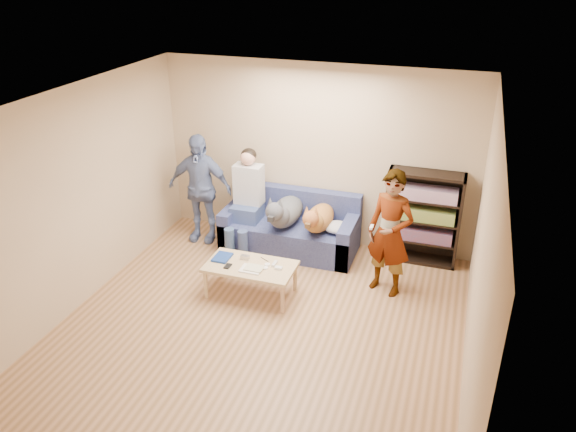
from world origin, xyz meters
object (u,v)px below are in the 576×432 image
(person_standing_right, at_px, (390,233))
(camera_silver, at_px, (245,257))
(dog_gray, at_px, (284,212))
(notebook_blue, at_px, (222,257))
(bookshelf, at_px, (423,215))
(person_standing_left, at_px, (200,188))
(coffee_table, at_px, (251,268))
(person_seated, at_px, (246,197))
(sofa, at_px, (291,230))
(dog_tan, at_px, (318,219))

(person_standing_right, bearing_deg, camera_silver, -143.56)
(person_standing_right, distance_m, dog_gray, 1.63)
(notebook_blue, bearing_deg, bookshelf, 33.21)
(camera_silver, relative_size, dog_gray, 0.09)
(camera_silver, xyz_separation_m, bookshelf, (2.02, 1.43, 0.23))
(dog_gray, bearing_deg, person_standing_right, -18.89)
(person_standing_left, xyz_separation_m, coffee_table, (1.24, -1.18, -0.44))
(person_seated, bearing_deg, dog_gray, -3.91)
(person_standing_left, relative_size, bookshelf, 1.25)
(camera_silver, distance_m, coffee_table, 0.18)
(bookshelf, bearing_deg, sofa, -172.60)
(camera_silver, distance_m, sofa, 1.23)
(notebook_blue, distance_m, dog_tan, 1.46)
(notebook_blue, height_order, dog_tan, dog_tan)
(person_seated, relative_size, dog_tan, 1.29)
(person_seated, relative_size, coffee_table, 1.34)
(person_standing_right, relative_size, person_standing_left, 1.00)
(camera_silver, relative_size, bookshelf, 0.08)
(person_standing_right, distance_m, coffee_table, 1.76)
(sofa, height_order, dog_tan, dog_tan)
(dog_gray, xyz_separation_m, bookshelf, (1.85, 0.40, 0.05))
(dog_tan, height_order, coffee_table, dog_tan)
(camera_silver, distance_m, person_seated, 1.19)
(dog_tan, bearing_deg, sofa, 158.84)
(person_standing_right, xyz_separation_m, coffee_table, (-1.59, -0.63, -0.43))
(person_seated, height_order, coffee_table, person_seated)
(person_standing_left, bearing_deg, sofa, 1.89)
(notebook_blue, xyz_separation_m, dog_gray, (0.45, 1.10, 0.20))
(sofa, xyz_separation_m, dog_gray, (-0.05, -0.17, 0.35))
(person_seated, bearing_deg, person_standing_right, -14.98)
(notebook_blue, height_order, sofa, sofa)
(person_standing_right, height_order, person_seated, person_standing_right)
(camera_silver, distance_m, bookshelf, 2.49)
(coffee_table, bearing_deg, person_standing_left, 136.46)
(coffee_table, xyz_separation_m, bookshelf, (1.90, 1.55, 0.31))
(camera_silver, relative_size, person_seated, 0.07)
(person_standing_right, xyz_separation_m, person_standing_left, (-2.83, 0.55, 0.00))
(notebook_blue, bearing_deg, dog_tan, 49.50)
(notebook_blue, height_order, bookshelf, bookshelf)
(person_standing_left, relative_size, dog_tan, 1.43)
(person_standing_right, height_order, person_standing_left, person_standing_left)
(person_standing_left, height_order, person_seated, person_standing_left)
(notebook_blue, height_order, dog_gray, dog_gray)
(camera_silver, xyz_separation_m, dog_tan, (0.66, 1.03, 0.16))
(person_standing_right, relative_size, person_seated, 1.10)
(notebook_blue, xyz_separation_m, bookshelf, (2.30, 1.50, 0.25))
(notebook_blue, height_order, coffee_table, notebook_blue)
(sofa, bearing_deg, person_seated, -168.48)
(notebook_blue, distance_m, dog_gray, 1.21)
(person_standing_right, xyz_separation_m, camera_silver, (-1.71, -0.51, -0.36))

